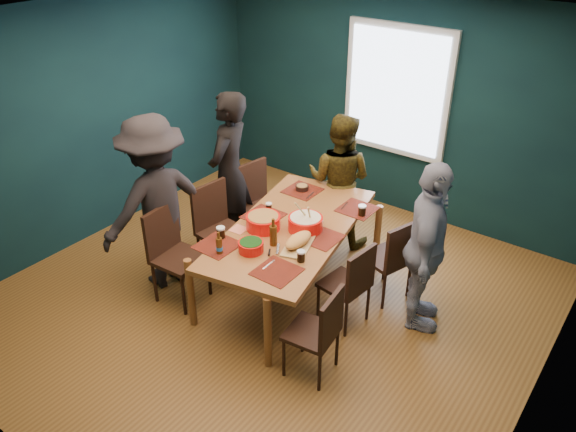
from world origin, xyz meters
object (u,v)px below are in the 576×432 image
at_px(chair_right_near, 320,328).
at_px(cutting_board, 298,241).
at_px(person_right, 426,249).
at_px(bowl_dumpling, 305,223).
at_px(bowl_salad, 263,222).
at_px(person_back, 339,180).
at_px(dining_table, 291,233).
at_px(chair_left_near, 172,248).
at_px(chair_right_mid, 352,281).
at_px(person_near_left, 157,203).
at_px(chair_left_mid, 217,222).
at_px(chair_left_far, 257,199).
at_px(person_far_left, 230,173).
at_px(chair_right_far, 393,255).
at_px(bowl_herbs, 251,246).

distance_m(chair_right_near, cutting_board, 0.88).
height_order(person_right, cutting_board, person_right).
bearing_deg(cutting_board, bowl_dumpling, 94.18).
bearing_deg(bowl_salad, person_right, 20.36).
height_order(person_back, bowl_dumpling, person_back).
distance_m(dining_table, bowl_dumpling, 0.21).
distance_m(chair_left_near, chair_right_near, 1.79).
xyz_separation_m(chair_right_mid, person_near_left, (-1.95, -0.54, 0.41)).
relative_size(chair_left_mid, person_right, 0.59).
height_order(person_right, person_near_left, person_near_left).
distance_m(chair_right_near, bowl_dumpling, 1.15).
height_order(dining_table, chair_left_far, chair_left_far).
bearing_deg(person_far_left, bowl_dumpling, 59.40).
relative_size(chair_right_far, chair_right_mid, 1.04).
xyz_separation_m(chair_left_mid, chair_left_near, (-0.03, -0.62, -0.00)).
bearing_deg(person_near_left, chair_left_mid, 158.25).
relative_size(chair_right_far, person_far_left, 0.49).
relative_size(chair_left_mid, bowl_herbs, 4.30).
bearing_deg(person_back, dining_table, 86.42).
bearing_deg(chair_left_mid, bowl_herbs, -20.41).
xyz_separation_m(chair_left_near, person_near_left, (-0.30, 0.13, 0.34)).
distance_m(chair_right_far, person_far_left, 2.00).
bearing_deg(chair_left_near, bowl_dumpling, 32.47).
bearing_deg(chair_right_near, person_right, 64.71).
xyz_separation_m(person_near_left, bowl_dumpling, (1.36, 0.64, -0.05)).
bearing_deg(bowl_dumpling, person_far_left, 166.11).
height_order(chair_right_near, person_right, person_right).
height_order(chair_right_far, chair_right_near, chair_right_far).
bearing_deg(person_near_left, chair_left_near, 78.84).
bearing_deg(chair_left_mid, chair_right_far, 27.05).
distance_m(chair_left_mid, bowl_herbs, 0.99).
distance_m(dining_table, chair_right_near, 1.18).
xyz_separation_m(chair_right_far, person_back, (-1.04, 0.64, 0.25)).
relative_size(bowl_dumpling, bowl_herbs, 1.45).
height_order(person_back, bowl_salad, person_back).
distance_m(chair_left_mid, person_right, 2.19).
bearing_deg(person_far_left, bowl_salad, 42.84).
bearing_deg(chair_left_near, chair_right_near, -5.03).
relative_size(chair_right_far, bowl_herbs, 3.91).
height_order(chair_left_far, person_near_left, person_near_left).
height_order(person_far_left, bowl_herbs, person_far_left).
bearing_deg(chair_right_mid, chair_left_far, 166.50).
xyz_separation_m(person_back, cutting_board, (0.43, -1.40, 0.07)).
xyz_separation_m(chair_left_far, person_near_left, (-0.34, -1.15, 0.34)).
xyz_separation_m(chair_right_mid, bowl_dumpling, (-0.60, 0.10, 0.36)).
relative_size(chair_right_mid, person_near_left, 0.47).
relative_size(chair_left_far, cutting_board, 1.79).
relative_size(person_right, bowl_salad, 5.02).
bearing_deg(dining_table, person_right, 4.47).
bearing_deg(chair_right_far, bowl_herbs, -112.07).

